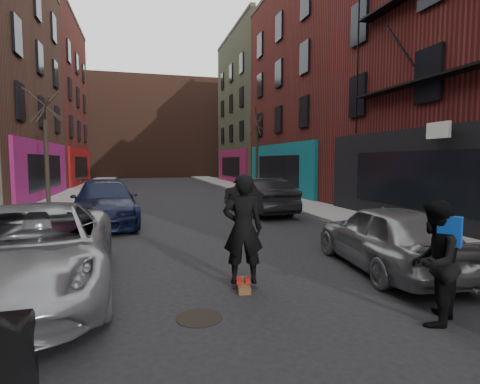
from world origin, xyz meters
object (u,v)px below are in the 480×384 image
tree_right_far (257,144)px  manhole (199,318)px  parked_left_far (33,250)px  skateboarder (243,229)px  pedestrian (434,262)px  skateboard (243,285)px  parked_right_far (387,237)px  parked_right_end (259,196)px  parked_left_end (105,203)px  tree_left_far (46,139)px

tree_right_far → manhole: bearing=-109.8°
parked_left_far → skateboarder: (3.67, -0.64, 0.32)m
pedestrian → parked_left_far: bearing=-61.0°
skateboard → parked_left_far: bearing=-179.5°
tree_right_far → parked_right_far: tree_right_far is taller
skateboarder → parked_right_far: bearing=-164.2°
parked_left_far → parked_right_far: size_ratio=1.32×
parked_left_far → skateboard: 3.79m
parked_right_end → skateboarder: size_ratio=2.39×
parked_left_far → skateboard: (3.67, -0.64, -0.74)m
parked_left_end → skateboard: size_ratio=6.95×
parked_left_far → manhole: size_ratio=8.11×
parked_left_far → tree_right_far: bearing=57.6°
parked_right_end → pedestrian: (-1.01, -11.45, 0.11)m
tree_left_far → manhole: bearing=-70.2°
parked_left_far → parked_left_end: 7.48m
parked_left_end → manhole: size_ratio=7.94×
tree_right_far → parked_left_far: 21.15m
parked_right_far → skateboard: 3.40m
tree_left_far → skateboard: 14.83m
tree_left_far → parked_right_far: (9.43, -12.77, -2.65)m
parked_left_end → pedestrian: (5.39, -10.26, 0.10)m
tree_left_far → parked_left_far: tree_left_far is taller
parked_right_end → tree_left_far: bearing=-27.7°
parked_right_end → skateboard: size_ratio=6.05×
skateboarder → pedestrian: 3.15m
tree_left_far → skateboarder: bearing=-65.0°
manhole → parked_right_end: bearing=67.7°
tree_right_far → manhole: size_ratio=9.71×
skateboarder → manhole: bearing=59.0°
tree_left_far → parked_right_end: size_ratio=1.34×
parked_left_end → parked_right_far: 10.09m
parked_left_far → parked_right_far: 6.99m
parked_left_far → pedestrian: bearing=-29.3°
tree_left_far → skateboarder: (6.11, -13.09, -2.27)m
tree_right_far → parked_left_far: tree_right_far is taller
pedestrian → tree_right_far: bearing=-136.4°
tree_left_far → tree_right_far: tree_right_far is taller
parked_left_end → manhole: 9.50m
tree_left_far → tree_right_far: (12.40, 6.00, 0.15)m
parked_left_far → manhole: 3.30m
pedestrian → manhole: size_ratio=2.58×
tree_left_far → tree_right_far: 13.78m
skateboarder → parked_left_far: bearing=0.5°
parked_left_end → parked_left_far: bearing=-99.2°
tree_right_far → parked_left_far: (-9.96, -18.46, -2.74)m
parked_left_end → pedestrian: bearing=-67.2°
pedestrian → parked_right_end: bearing=-130.8°
parked_right_far → skateboarder: size_ratio=2.11×
parked_left_end → skateboarder: skateboarder is taller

